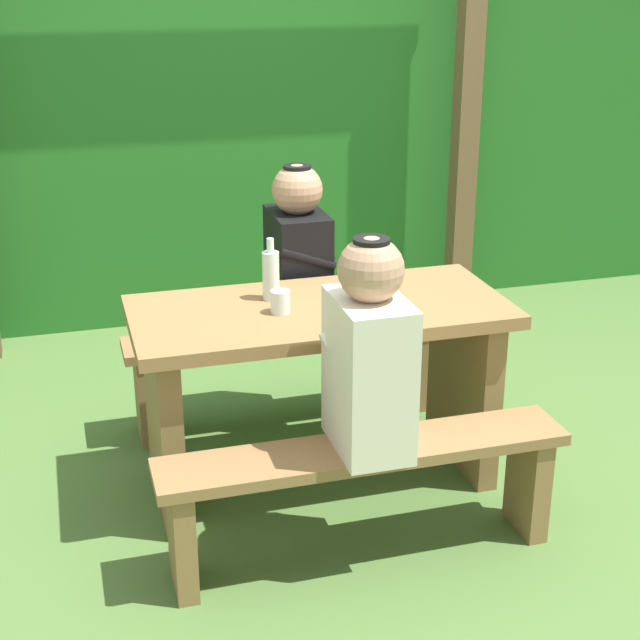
{
  "coord_description": "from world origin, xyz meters",
  "views": [
    {
      "loc": [
        -0.91,
        -3.15,
        1.96
      ],
      "look_at": [
        0.0,
        0.0,
        0.68
      ],
      "focal_mm": 53.14,
      "sensor_mm": 36.0,
      "label": 1
    }
  ],
  "objects": [
    {
      "name": "person_black_coat",
      "position": [
        0.06,
        0.53,
        0.76
      ],
      "size": [
        0.25,
        0.35,
        0.72
      ],
      "color": "black",
      "rests_on": "bench_far"
    },
    {
      "name": "bottle_left",
      "position": [
        -0.16,
        0.12,
        0.83
      ],
      "size": [
        0.06,
        0.06,
        0.24
      ],
      "color": "silver",
      "rests_on": "picnic_table"
    },
    {
      "name": "cell_phone",
      "position": [
        0.24,
        -0.14,
        0.74
      ],
      "size": [
        0.12,
        0.16,
        0.01
      ],
      "primitive_type": "cube",
      "rotation": [
        0.0,
        0.0,
        -0.46
      ],
      "color": "silver",
      "rests_on": "picnic_table"
    },
    {
      "name": "drinking_glass",
      "position": [
        -0.16,
        -0.03,
        0.78
      ],
      "size": [
        0.07,
        0.07,
        0.09
      ],
      "primitive_type": "cylinder",
      "color": "silver",
      "rests_on": "picnic_table"
    },
    {
      "name": "person_white_shirt",
      "position": [
        0.01,
        -0.53,
        0.76
      ],
      "size": [
        0.25,
        0.35,
        0.72
      ],
      "color": "silver",
      "rests_on": "bench_near"
    },
    {
      "name": "pergola_post_right",
      "position": [
        1.31,
        1.66,
        1.14
      ],
      "size": [
        0.12,
        0.12,
        2.27
      ],
      "primitive_type": "cube",
      "color": "brown",
      "rests_on": "ground_plane"
    },
    {
      "name": "ground_plane",
      "position": [
        0.0,
        0.0,
        0.0
      ],
      "size": [
        12.0,
        12.0,
        0.0
      ],
      "primitive_type": "plane",
      "color": "#4C6F34"
    },
    {
      "name": "bench_far",
      "position": [
        0.0,
        0.54,
        0.31
      ],
      "size": [
        1.4,
        0.24,
        0.43
      ],
      "color": "olive",
      "rests_on": "ground_plane"
    },
    {
      "name": "hedge_backdrop",
      "position": [
        0.0,
        2.24,
        1.01
      ],
      "size": [
        6.4,
        0.74,
        2.03
      ],
      "primitive_type": "cube",
      "color": "#236521",
      "rests_on": "ground_plane"
    },
    {
      "name": "picnic_table",
      "position": [
        0.0,
        0.0,
        0.5
      ],
      "size": [
        1.4,
        0.64,
        0.74
      ],
      "color": "olive",
      "rests_on": "ground_plane"
    },
    {
      "name": "bench_near",
      "position": [
        0.0,
        -0.54,
        0.31
      ],
      "size": [
        1.4,
        0.24,
        0.43
      ],
      "color": "olive",
      "rests_on": "ground_plane"
    }
  ]
}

